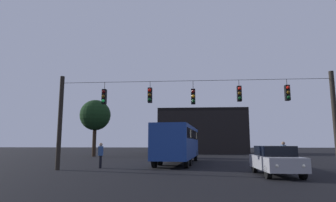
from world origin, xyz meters
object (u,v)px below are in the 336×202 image
object	(u,v)px
pedestrian_crossing_left	(271,156)
pedestrian_crossing_center	(101,154)
pedestrian_crossing_right	(284,153)
city_bus	(178,141)
tree_left_silhouette	(95,115)
car_near_right	(275,160)

from	to	relation	value
pedestrian_crossing_left	pedestrian_crossing_center	world-z (taller)	pedestrian_crossing_center
pedestrian_crossing_right	city_bus	bearing A→B (deg)	153.76
pedestrian_crossing_right	tree_left_silhouette	xyz separation A→B (m)	(-18.49, 15.14, 4.17)
pedestrian_crossing_center	pedestrian_crossing_right	world-z (taller)	pedestrian_crossing_right
pedestrian_crossing_right	tree_left_silhouette	world-z (taller)	tree_left_silhouette
car_near_right	city_bus	bearing A→B (deg)	123.00
pedestrian_crossing_left	pedestrian_crossing_right	size ratio (longest dim) A/B	0.86
car_near_right	pedestrian_crossing_right	world-z (taller)	pedestrian_crossing_right
pedestrian_crossing_center	pedestrian_crossing_left	bearing A→B (deg)	-0.83
pedestrian_crossing_center	tree_left_silhouette	xyz separation A→B (m)	(-6.10, 16.25, 4.23)
pedestrian_crossing_left	tree_left_silhouette	xyz separation A→B (m)	(-17.31, 16.42, 4.34)
car_near_right	tree_left_silhouette	world-z (taller)	tree_left_silhouette
city_bus	car_near_right	xyz separation A→B (m)	(5.40, -8.31, -1.07)
tree_left_silhouette	car_near_right	bearing A→B (deg)	-50.13
pedestrian_crossing_center	pedestrian_crossing_right	xyz separation A→B (m)	(12.39, 1.12, 0.06)
pedestrian_crossing_left	pedestrian_crossing_center	distance (m)	11.21
city_bus	pedestrian_crossing_center	xyz separation A→B (m)	(-5.07, -4.73, -0.91)
pedestrian_crossing_center	pedestrian_crossing_right	bearing A→B (deg)	5.16
city_bus	car_near_right	distance (m)	9.97
city_bus	tree_left_silhouette	distance (m)	16.39
pedestrian_crossing_left	car_near_right	bearing A→B (deg)	-102.25
tree_left_silhouette	pedestrian_crossing_left	bearing A→B (deg)	-43.48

